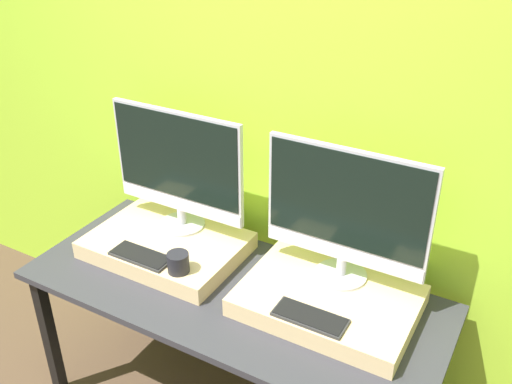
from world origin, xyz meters
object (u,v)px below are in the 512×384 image
Objects in this scene: monitor_left at (178,167)px; keyboard_left at (141,256)px; mug at (178,263)px; keyboard_right at (310,317)px; monitor_right at (346,212)px.

monitor_left reaches higher than keyboard_left.
mug reaches higher than keyboard_left.
monitor_left is 0.42m from keyboard_left.
mug is at bearing -56.19° from monitor_left.
keyboard_right is at bearing 0.00° from keyboard_left.
keyboard_left is 3.03× the size of mug.
monitor_right is 0.42m from keyboard_right.
monitor_right is 2.39× the size of keyboard_right.
monitor_left is 7.25× the size of mug.
keyboard_right is at bearing -90.00° from monitor_right.
mug is (0.20, 0.00, 0.03)m from keyboard_left.
monitor_left reaches higher than mug.
monitor_right reaches higher than mug.
monitor_left is at bearing 180.00° from monitor_right.
keyboard_right is at bearing -20.52° from monitor_left.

